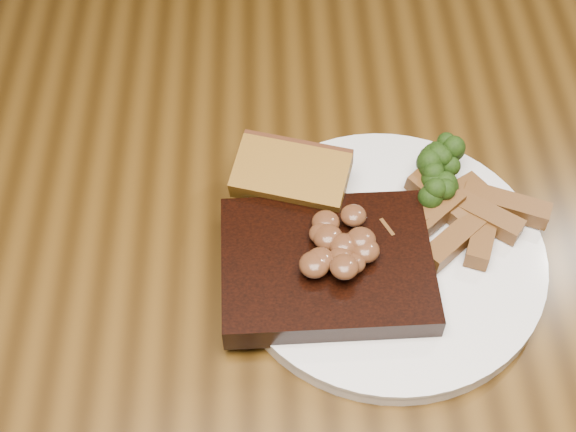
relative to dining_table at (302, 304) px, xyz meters
name	(u,v)px	position (x,y,z in m)	size (l,w,h in m)	color
dining_table	(302,304)	(0.00, 0.00, 0.00)	(1.60, 0.90, 0.75)	#462D0E
plate	(387,256)	(0.07, -0.01, 0.10)	(0.27, 0.27, 0.01)	white
steak	(327,266)	(0.02, -0.03, 0.12)	(0.17, 0.13, 0.03)	black
steak_bone	(331,333)	(0.02, -0.09, 0.11)	(0.13, 0.01, 0.02)	beige
mushroom_pile	(336,241)	(0.02, -0.03, 0.14)	(0.07, 0.07, 0.03)	#542D1A
garlic_bread	(291,189)	(-0.01, 0.05, 0.12)	(0.10, 0.05, 0.02)	#9A681C
potato_wedges	(467,225)	(0.14, 0.00, 0.12)	(0.10, 0.10, 0.02)	brown
broccoli_cluster	(433,170)	(0.12, 0.06, 0.12)	(0.06, 0.06, 0.04)	#1D380C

